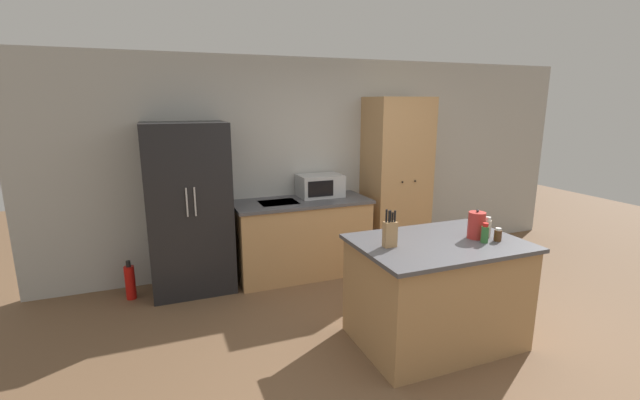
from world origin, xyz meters
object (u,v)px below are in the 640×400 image
Objects in this scene: kettle at (476,225)px; microwave at (320,186)px; pantry_cabinet at (396,181)px; refrigerator at (189,209)px; spice_bottle_short_red at (485,233)px; spice_bottle_tall_dark at (488,228)px; fire_extinguisher at (130,282)px; knife_block at (390,233)px; spice_bottle_amber_oil at (498,235)px.

microwave is at bearing 107.65° from kettle.
pantry_cabinet reaches higher than kettle.
spice_bottle_short_red is (2.21, -2.06, 0.07)m from refrigerator.
refrigerator reaches higher than kettle.
pantry_cabinet is at bearing 82.24° from spice_bottle_tall_dark.
pantry_cabinet is 3.38m from fire_extinguisher.
knife_block is at bearing -94.75° from microwave.
fire_extinguisher is at bearing 147.27° from spice_bottle_tall_dark.
pantry_cabinet is 2.12m from spice_bottle_short_red.
kettle is at bearing -33.62° from fire_extinguisher.
microwave is at bearing 85.25° from knife_block.
pantry_cabinet is 2.10m from spice_bottle_amber_oil.
pantry_cabinet is at bearing 0.60° from fire_extinguisher.
spice_bottle_amber_oil is (0.93, -0.20, -0.06)m from knife_block.
spice_bottle_amber_oil is (2.34, -2.06, 0.04)m from refrigerator.
kettle is at bearing -101.14° from pantry_cabinet.
fire_extinguisher is at bearing 146.38° from kettle.
microwave is 4.71× the size of spice_bottle_amber_oil.
kettle reaches higher than spice_bottle_amber_oil.
pantry_cabinet is at bearing 0.46° from refrigerator.
knife_block is (1.41, -1.86, 0.10)m from refrigerator.
fire_extinguisher is (-2.88, 1.92, -0.85)m from kettle.
spice_bottle_short_red is 0.40× the size of fire_extinguisher.
refrigerator is 3.49× the size of microwave.
spice_bottle_tall_dark is (-0.27, -1.96, -0.06)m from pantry_cabinet.
kettle is (0.02, 0.13, 0.04)m from spice_bottle_short_red.
knife_block is at bearing 174.89° from spice_bottle_tall_dark.
knife_block is at bearing 166.03° from spice_bottle_short_red.
microwave is (-1.03, 0.08, -0.01)m from pantry_cabinet.
spice_bottle_tall_dark is 3.66m from fire_extinguisher.
spice_bottle_tall_dark is at bearing -32.73° from fire_extinguisher.
spice_bottle_tall_dark is 0.18m from spice_bottle_short_red.
spice_bottle_tall_dark is 0.12m from spice_bottle_amber_oil.
refrigerator is 16.46× the size of spice_bottle_amber_oil.
microwave is 1.97m from knife_block.
spice_bottle_short_red is 0.13m from kettle.
refrigerator is 1.59m from microwave.
spice_bottle_tall_dark is at bearing 40.71° from spice_bottle_short_red.
refrigerator is at bearing 1.15° from fire_extinguisher.
knife_block is 1.75× the size of spice_bottle_tall_dark.
spice_bottle_tall_dark is 1.58× the size of spice_bottle_amber_oil.
spice_bottle_tall_dark reaches higher than fire_extinguisher.
spice_bottle_amber_oil is (-0.27, -2.08, -0.09)m from pantry_cabinet.
knife_block reaches higher than spice_bottle_amber_oil.
spice_bottle_tall_dark is at bearing -5.11° from knife_block.
pantry_cabinet is at bearing 79.08° from spice_bottle_short_red.
fire_extinguisher is (-3.27, -0.03, -0.88)m from pantry_cabinet.
fire_extinguisher is at bearing 144.53° from spice_bottle_short_red.
microwave reaches higher than fire_extinguisher.
spice_bottle_amber_oil is 0.45× the size of kettle.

